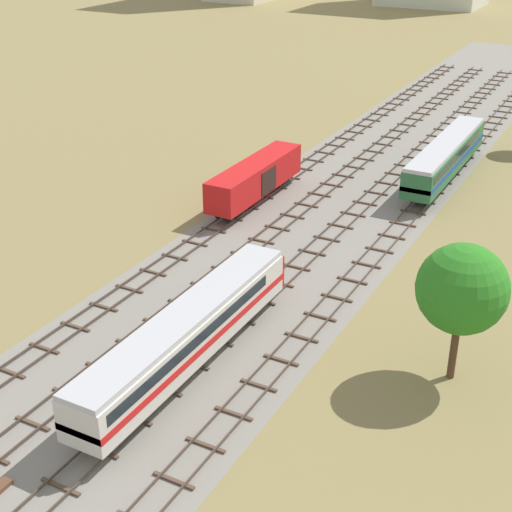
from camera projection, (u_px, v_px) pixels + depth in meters
The scene contains 10 objects.
ground_plane at pixel (344, 198), 71.22m from camera, with size 480.00×480.00×0.00m, color olive.
ballast_bed at pixel (344, 198), 71.22m from camera, with size 18.01×176.00×0.01m, color gray.
track_far_left at pixel (283, 181), 74.92m from camera, with size 2.40×126.00×0.29m.
track_left at pixel (326, 189), 72.94m from camera, with size 2.40×126.00×0.29m.
track_centre_left at pixel (371, 197), 70.96m from camera, with size 2.40×126.00×0.29m.
track_centre at pixel (418, 206), 68.97m from camera, with size 2.40×126.00×0.29m.
diesel_railcar_centre_left_nearest at pixel (187, 333), 44.65m from camera, with size 2.96×20.50×3.80m.
freight_boxcar_far_left_near at pixel (255, 177), 69.24m from camera, with size 2.87×14.00×3.60m.
diesel_railcar_centre_mid at pixel (446, 155), 74.52m from camera, with size 2.96×20.50×3.80m.
lineside_tree_0 at pixel (462, 289), 42.34m from camera, with size 5.34×5.34×8.75m.
Camera 1 is at (23.98, -6.43, 26.47)m, focal length 52.18 mm.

